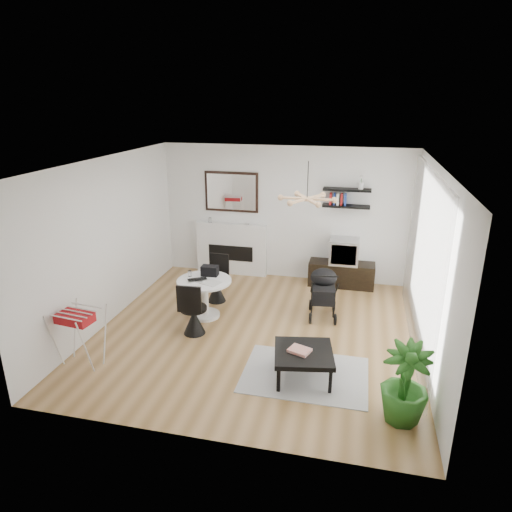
% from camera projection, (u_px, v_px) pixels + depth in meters
% --- Properties ---
extents(floor, '(5.00, 5.00, 0.00)m').
position_uv_depth(floor, '(256.00, 332.00, 7.34)').
color(floor, olive).
rests_on(floor, ground).
extents(ceiling, '(5.00, 5.00, 0.00)m').
position_uv_depth(ceiling, '(257.00, 163.00, 6.44)').
color(ceiling, white).
rests_on(ceiling, wall_back).
extents(wall_back, '(5.00, 0.00, 5.00)m').
position_uv_depth(wall_back, '(284.00, 214.00, 9.19)').
color(wall_back, white).
rests_on(wall_back, floor).
extents(wall_left, '(0.00, 5.00, 5.00)m').
position_uv_depth(wall_left, '(107.00, 242.00, 7.43)').
color(wall_left, white).
rests_on(wall_left, floor).
extents(wall_right, '(0.00, 5.00, 5.00)m').
position_uv_depth(wall_right, '(431.00, 266.00, 6.36)').
color(wall_right, white).
rests_on(wall_right, floor).
extents(sheer_curtain, '(0.04, 3.60, 2.60)m').
position_uv_depth(sheer_curtain, '(422.00, 261.00, 6.56)').
color(sheer_curtain, white).
rests_on(sheer_curtain, wall_right).
extents(fireplace, '(1.50, 0.17, 2.16)m').
position_uv_depth(fireplace, '(232.00, 243.00, 9.57)').
color(fireplace, white).
rests_on(fireplace, floor).
extents(shelf_lower, '(0.90, 0.25, 0.04)m').
position_uv_depth(shelf_lower, '(346.00, 206.00, 8.73)').
color(shelf_lower, black).
rests_on(shelf_lower, wall_back).
extents(shelf_upper, '(0.90, 0.25, 0.04)m').
position_uv_depth(shelf_upper, '(347.00, 190.00, 8.62)').
color(shelf_upper, black).
rests_on(shelf_upper, wall_back).
extents(pendant_lamp, '(0.90, 0.90, 0.10)m').
position_uv_depth(pendant_lamp, '(307.00, 199.00, 6.75)').
color(pendant_lamp, tan).
rests_on(pendant_lamp, ceiling).
extents(tv_console, '(1.28, 0.45, 0.48)m').
position_uv_depth(tv_console, '(341.00, 274.00, 9.08)').
color(tv_console, black).
rests_on(tv_console, floor).
extents(crt_tv, '(0.56, 0.49, 0.49)m').
position_uv_depth(crt_tv, '(344.00, 251.00, 8.91)').
color(crt_tv, '#B6B6B8').
rests_on(crt_tv, tv_console).
extents(dining_table, '(0.92, 0.92, 0.67)m').
position_uv_depth(dining_table, '(205.00, 292.00, 7.72)').
color(dining_table, white).
rests_on(dining_table, floor).
extents(laptop, '(0.38, 0.35, 0.03)m').
position_uv_depth(laptop, '(198.00, 281.00, 7.59)').
color(laptop, black).
rests_on(laptop, dining_table).
extents(black_bag, '(0.29, 0.18, 0.17)m').
position_uv_depth(black_bag, '(210.00, 271.00, 7.82)').
color(black_bag, black).
rests_on(black_bag, dining_table).
extents(newspaper, '(0.38, 0.34, 0.01)m').
position_uv_depth(newspaper, '(211.00, 283.00, 7.53)').
color(newspaper, white).
rests_on(newspaper, dining_table).
extents(drinking_glass, '(0.06, 0.06, 0.10)m').
position_uv_depth(drinking_glass, '(190.00, 274.00, 7.79)').
color(drinking_glass, white).
rests_on(drinking_glass, dining_table).
extents(chair_far, '(0.41, 0.42, 0.87)m').
position_uv_depth(chair_far, '(217.00, 287.00, 8.39)').
color(chair_far, black).
rests_on(chair_far, floor).
extents(chair_near, '(0.42, 0.43, 0.89)m').
position_uv_depth(chair_near, '(194.00, 318.00, 7.20)').
color(chair_near, black).
rests_on(chair_near, floor).
extents(drying_rack, '(0.62, 0.59, 0.84)m').
position_uv_depth(drying_rack, '(80.00, 336.00, 6.32)').
color(drying_rack, white).
rests_on(drying_rack, floor).
extents(stroller, '(0.54, 0.78, 0.92)m').
position_uv_depth(stroller, '(323.00, 294.00, 7.78)').
color(stroller, black).
rests_on(stroller, floor).
extents(rug, '(1.68, 1.21, 0.01)m').
position_uv_depth(rug, '(305.00, 374.00, 6.21)').
color(rug, '#A7A7A7').
rests_on(rug, floor).
extents(coffee_table, '(0.89, 0.89, 0.39)m').
position_uv_depth(coffee_table, '(304.00, 354.00, 6.03)').
color(coffee_table, black).
rests_on(coffee_table, rug).
extents(magazines, '(0.33, 0.30, 0.04)m').
position_uv_depth(magazines, '(300.00, 350.00, 6.00)').
color(magazines, '#DB4E36').
rests_on(magazines, coffee_table).
extents(potted_plant, '(0.65, 0.65, 0.98)m').
position_uv_depth(potted_plant, '(405.00, 383.00, 5.20)').
color(potted_plant, '#24601B').
rests_on(potted_plant, floor).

